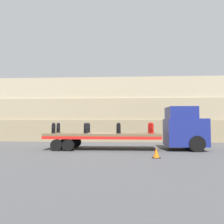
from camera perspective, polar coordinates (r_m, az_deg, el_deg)
name	(u,v)px	position (r m, az deg, el deg)	size (l,w,h in m)	color
ground_plane	(103,149)	(16.31, -2.44, -9.69)	(120.00, 120.00, 0.00)	#474749
rock_cliff	(110,110)	(23.88, -0.56, 0.56)	(60.00, 3.30, 6.72)	gray
truck_cab	(186,128)	(16.71, 18.68, -4.05)	(2.75, 2.57, 3.09)	navy
flatbed_trailer	(97,136)	(16.28, -3.99, -6.25)	(8.25, 2.67, 1.19)	brown
fire_hydrant_black_near_0	(54,128)	(16.38, -15.02, -4.09)	(0.35, 0.56, 0.77)	black
fire_hydrant_black_far_0	(58,128)	(17.46, -13.85, -4.02)	(0.35, 0.56, 0.77)	black
fire_hydrant_black_near_1	(86,128)	(15.80, -6.89, -4.21)	(0.35, 0.56, 0.77)	black
fire_hydrant_black_far_1	(88,128)	(16.92, -6.20, -4.12)	(0.35, 0.56, 0.77)	black
fire_hydrant_black_near_2	(118,128)	(15.56, 1.68, -4.26)	(0.35, 0.56, 0.77)	black
fire_hydrant_black_far_2	(119,128)	(16.69, 1.79, -4.16)	(0.35, 0.56, 0.77)	black
fire_hydrant_red_near_3	(152,128)	(15.67, 10.32, -4.20)	(0.35, 0.56, 0.77)	red
fire_hydrant_red_far_3	(150,128)	(16.79, 9.85, -4.11)	(0.35, 0.56, 0.77)	red
cargo_strap_rear	(119,122)	(16.12, 1.74, -2.76)	(0.05, 2.78, 0.01)	yellow
cargo_strap_middle	(151,122)	(16.22, 10.07, -2.71)	(0.05, 2.78, 0.01)	yellow
traffic_cone	(156,153)	(12.57, 11.50, -10.43)	(0.44, 0.44, 0.57)	black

